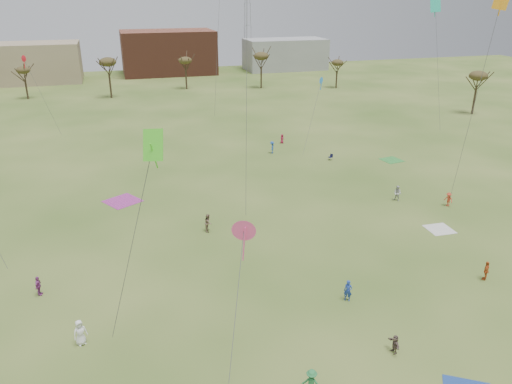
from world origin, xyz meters
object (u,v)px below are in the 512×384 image
object	(u,v)px
flyer_near_right	(348,291)
camp_chair_right	(330,158)
flyer_near_left	(80,333)
spectator_fore_a	(486,271)
flyer_near_center	(311,382)
radio_tower	(247,2)

from	to	relation	value
flyer_near_right	camp_chair_right	distance (m)	34.70
flyer_near_left	camp_chair_right	distance (m)	45.69
camp_chair_right	spectator_fore_a	bearing A→B (deg)	-20.58
camp_chair_right	flyer_near_center	bearing A→B (deg)	-45.29
flyer_near_center	radio_tower	world-z (taller)	radio_tower
flyer_near_left	spectator_fore_a	bearing A→B (deg)	-25.44
flyer_near_left	radio_tower	distance (m)	132.63
flyer_near_center	spectator_fore_a	xyz separation A→B (m)	(18.87, 7.75, -0.04)
camp_chair_right	radio_tower	size ratio (longest dim) A/B	0.02
flyer_near_left	radio_tower	world-z (taller)	radio_tower
flyer_near_center	spectator_fore_a	bearing A→B (deg)	-127.95
flyer_near_left	flyer_near_center	bearing A→B (deg)	-56.63
flyer_near_left	camp_chair_right	bearing A→B (deg)	20.22
flyer_near_left	camp_chair_right	world-z (taller)	flyer_near_left
flyer_near_right	spectator_fore_a	distance (m)	12.46
flyer_near_left	spectator_fore_a	size ratio (longest dim) A/B	1.11
spectator_fore_a	radio_tower	size ratio (longest dim) A/B	0.04
radio_tower	camp_chair_right	bearing A→B (deg)	-97.87
spectator_fore_a	camp_chair_right	world-z (taller)	spectator_fore_a
flyer_near_right	radio_tower	size ratio (longest dim) A/B	0.04
spectator_fore_a	camp_chair_right	size ratio (longest dim) A/B	1.98
spectator_fore_a	radio_tower	xyz separation A→B (m)	(13.18, 124.14, 18.35)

